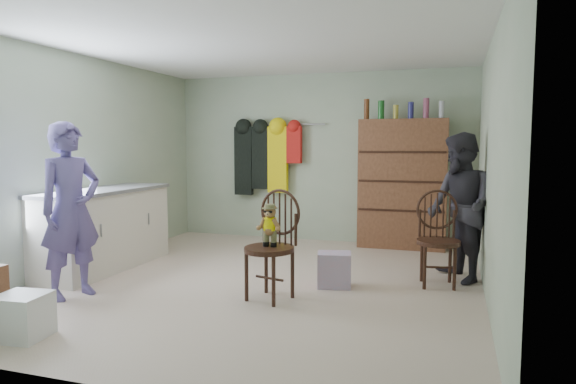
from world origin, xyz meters
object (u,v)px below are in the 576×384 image
(chair_front, at_px, (272,237))
(chair_far, at_px, (438,234))
(dresser, at_px, (402,183))
(counter, at_px, (104,229))

(chair_front, bearing_deg, chair_far, 48.66)
(chair_front, xyz_separation_m, dresser, (0.93, 2.79, 0.32))
(counter, distance_m, chair_front, 2.33)
(chair_front, relative_size, dresser, 0.50)
(counter, xyz_separation_m, chair_front, (2.27, -0.50, 0.12))
(counter, height_order, dresser, dresser)
(chair_front, height_order, chair_far, chair_front)
(chair_far, bearing_deg, dresser, 97.66)
(counter, relative_size, chair_front, 1.80)
(counter, bearing_deg, dresser, 35.69)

